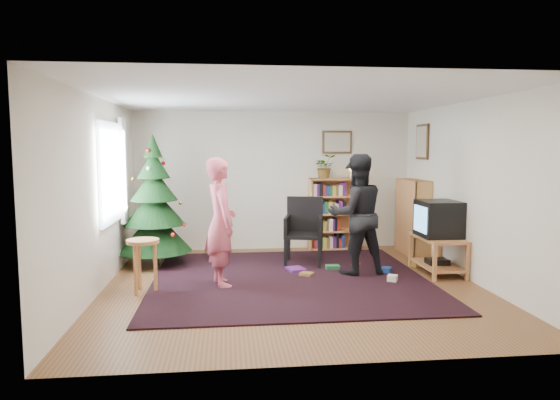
{
  "coord_description": "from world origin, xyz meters",
  "views": [
    {
      "loc": [
        -0.87,
        -6.52,
        1.85
      ],
      "look_at": [
        -0.11,
        0.57,
        1.1
      ],
      "focal_mm": 32.0,
      "sensor_mm": 36.0,
      "label": 1
    }
  ],
  "objects": [
    {
      "name": "window_pane",
      "position": [
        -2.47,
        0.6,
        1.5
      ],
      "size": [
        0.04,
        1.2,
        1.4
      ],
      "primitive_type": "cube",
      "color": "silver",
      "rests_on": "wall_left"
    },
    {
      "name": "person_standing",
      "position": [
        -0.96,
        0.09,
        0.86
      ],
      "size": [
        0.57,
        0.72,
        1.72
      ],
      "primitive_type": "imported",
      "rotation": [
        0.0,
        0.0,
        1.85
      ],
      "color": "#CE5266",
      "rests_on": "rug"
    },
    {
      "name": "stool",
      "position": [
        -1.94,
        -0.13,
        0.53
      ],
      "size": [
        0.41,
        0.41,
        0.69
      ],
      "color": "#BC8243",
      "rests_on": "floor"
    },
    {
      "name": "person_by_chair",
      "position": [
        1.0,
        0.5,
        0.88
      ],
      "size": [
        0.93,
        0.76,
        1.76
      ],
      "primitive_type": "imported",
      "rotation": [
        0.0,
        0.0,
        3.26
      ],
      "color": "black",
      "rests_on": "rug"
    },
    {
      "name": "bookshelf_back",
      "position": [
        1.1,
        2.34,
        0.66
      ],
      "size": [
        0.95,
        0.3,
        1.3
      ],
      "color": "#BC8243",
      "rests_on": "floor"
    },
    {
      "name": "floor_clutter",
      "position": [
        1.03,
        0.59,
        0.04
      ],
      "size": [
        2.13,
        1.13,
        0.08
      ],
      "color": "#A51E19",
      "rests_on": "rug"
    },
    {
      "name": "crt_tv",
      "position": [
        2.22,
        0.42,
        0.81
      ],
      "size": [
        0.56,
        0.6,
        0.53
      ],
      "color": "black",
      "rests_on": "tv_stand"
    },
    {
      "name": "floor",
      "position": [
        0.0,
        0.0,
        0.0
      ],
      "size": [
        5.0,
        5.0,
        0.0
      ],
      "primitive_type": "plane",
      "color": "brown",
      "rests_on": "ground"
    },
    {
      "name": "picture_back",
      "position": [
        1.15,
        2.48,
        1.95
      ],
      "size": [
        0.55,
        0.03,
        0.42
      ],
      "color": "#4C3319",
      "rests_on": "wall_back"
    },
    {
      "name": "curtain",
      "position": [
        -2.43,
        1.3,
        1.5
      ],
      "size": [
        0.06,
        0.35,
        1.6
      ],
      "primitive_type": "cube",
      "color": "silver",
      "rests_on": "wall_left"
    },
    {
      "name": "rug",
      "position": [
        0.0,
        0.3,
        0.01
      ],
      "size": [
        3.8,
        3.6,
        0.02
      ],
      "primitive_type": "cube",
      "color": "black",
      "rests_on": "floor"
    },
    {
      "name": "ceiling",
      "position": [
        0.0,
        0.0,
        2.5
      ],
      "size": [
        5.0,
        5.0,
        0.0
      ],
      "primitive_type": "plane",
      "rotation": [
        3.14,
        0.0,
        0.0
      ],
      "color": "white",
      "rests_on": "wall_back"
    },
    {
      "name": "bookshelf_right",
      "position": [
        2.34,
        1.76,
        0.66
      ],
      "size": [
        0.3,
        0.95,
        1.3
      ],
      "rotation": [
        0.0,
        0.0,
        1.57
      ],
      "color": "#BC8243",
      "rests_on": "floor"
    },
    {
      "name": "table_lamp",
      "position": [
        1.4,
        2.34,
        1.53
      ],
      "size": [
        0.26,
        0.26,
        0.35
      ],
      "color": "#A57F33",
      "rests_on": "bookshelf_back"
    },
    {
      "name": "tv_stand",
      "position": [
        2.22,
        0.42,
        0.33
      ],
      "size": [
        0.54,
        0.97,
        0.55
      ],
      "color": "#BC8243",
      "rests_on": "floor"
    },
    {
      "name": "armchair",
      "position": [
        0.33,
        1.27,
        0.58
      ],
      "size": [
        0.7,
        0.7,
        1.06
      ],
      "rotation": [
        0.0,
        0.0,
        -0.22
      ],
      "color": "black",
      "rests_on": "rug"
    },
    {
      "name": "christmas_tree",
      "position": [
        -2.0,
        1.41,
        0.86
      ],
      "size": [
        1.14,
        1.14,
        2.06
      ],
      "rotation": [
        0.0,
        0.0,
        -0.08
      ],
      "color": "#3F2816",
      "rests_on": "rug"
    },
    {
      "name": "wall_left",
      "position": [
        -2.5,
        0.0,
        1.25
      ],
      "size": [
        0.02,
        5.0,
        2.5
      ],
      "primitive_type": "cube",
      "color": "silver",
      "rests_on": "floor"
    },
    {
      "name": "picture_right",
      "position": [
        2.48,
        1.75,
        1.95
      ],
      "size": [
        0.03,
        0.5,
        0.6
      ],
      "color": "#4C3319",
      "rests_on": "wall_right"
    },
    {
      "name": "wall_right",
      "position": [
        2.5,
        0.0,
        1.25
      ],
      "size": [
        0.02,
        5.0,
        2.5
      ],
      "primitive_type": "cube",
      "color": "silver",
      "rests_on": "floor"
    },
    {
      "name": "wall_front",
      "position": [
        0.0,
        -2.5,
        1.25
      ],
      "size": [
        5.0,
        0.02,
        2.5
      ],
      "primitive_type": "cube",
      "color": "silver",
      "rests_on": "floor"
    },
    {
      "name": "wall_back",
      "position": [
        0.0,
        2.5,
        1.25
      ],
      "size": [
        5.0,
        0.02,
        2.5
      ],
      "primitive_type": "cube",
      "color": "silver",
      "rests_on": "floor"
    },
    {
      "name": "potted_plant",
      "position": [
        0.9,
        2.34,
        1.51
      ],
      "size": [
        0.4,
        0.35,
        0.42
      ],
      "primitive_type": "imported",
      "rotation": [
        0.0,
        0.0,
        0.06
      ],
      "color": "gray",
      "rests_on": "bookshelf_back"
    }
  ]
}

